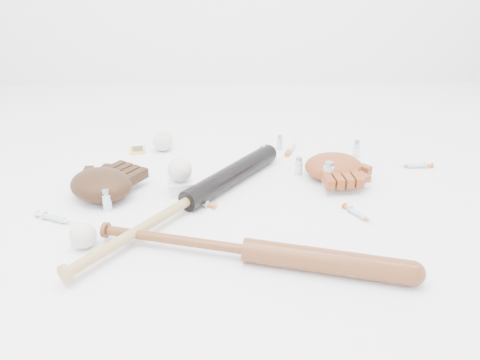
{
  "coord_description": "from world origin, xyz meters",
  "views": [
    {
      "loc": [
        -0.01,
        -1.32,
        0.74
      ],
      "look_at": [
        0.03,
        0.05,
        0.06
      ],
      "focal_mm": 35.0,
      "sensor_mm": 36.0,
      "label": 1
    }
  ],
  "objects_px": {
    "bat_dark": "(189,200)",
    "glove_dark": "(101,184)",
    "bat_wood": "(247,250)",
    "pedestal": "(181,187)"
  },
  "relations": [
    {
      "from": "bat_dark",
      "to": "glove_dark",
      "type": "bearing_deg",
      "value": 109.08
    },
    {
      "from": "bat_wood",
      "to": "pedestal",
      "type": "bearing_deg",
      "value": 133.49
    },
    {
      "from": "bat_wood",
      "to": "pedestal",
      "type": "xyz_separation_m",
      "value": [
        -0.21,
        0.39,
        -0.01
      ]
    },
    {
      "from": "bat_dark",
      "to": "bat_wood",
      "type": "distance_m",
      "value": 0.32
    },
    {
      "from": "bat_dark",
      "to": "pedestal",
      "type": "xyz_separation_m",
      "value": [
        -0.04,
        0.12,
        -0.01
      ]
    },
    {
      "from": "glove_dark",
      "to": "bat_wood",
      "type": "bearing_deg",
      "value": -3.6
    },
    {
      "from": "bat_dark",
      "to": "pedestal",
      "type": "height_order",
      "value": "bat_dark"
    },
    {
      "from": "bat_dark",
      "to": "bat_wood",
      "type": "bearing_deg",
      "value": -109.91
    },
    {
      "from": "bat_dark",
      "to": "pedestal",
      "type": "relative_size",
      "value": 12.08
    },
    {
      "from": "bat_wood",
      "to": "glove_dark",
      "type": "xyz_separation_m",
      "value": [
        -0.46,
        0.36,
        0.01
      ]
    }
  ]
}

